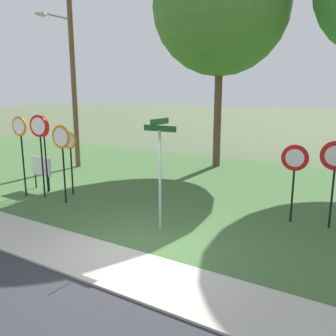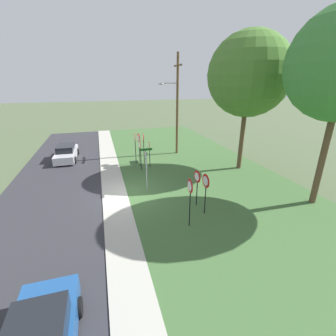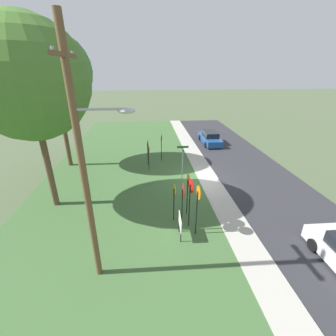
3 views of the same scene
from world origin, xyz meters
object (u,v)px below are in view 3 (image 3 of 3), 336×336
Objects in this scene: yield_sign_near_right at (162,141)px; utility_pole at (85,162)px; yield_sign_near_left at (148,146)px; street_name_post at (182,162)px; parked_sedan_distant at (210,138)px; oak_tree_left at (29,80)px; stop_sign_near_right at (174,195)px; stop_sign_far_center at (198,200)px; stop_sign_far_left at (183,197)px; stop_sign_far_right at (188,185)px; stop_sign_near_left at (190,193)px; yield_sign_far_left at (149,151)px; notice_board at (180,223)px; oak_tree_right at (54,71)px.

yield_sign_near_right is 0.28× the size of utility_pole.
yield_sign_near_left is 0.81× the size of street_name_post.
oak_tree_left is at bearing 131.66° from parked_sedan_distant.
street_name_post is (-4.73, -1.19, -0.21)m from yield_sign_near_right.
stop_sign_far_center is (-1.29, -1.00, 0.42)m from stop_sign_near_right.
yield_sign_near_right is at bearing -58.33° from yield_sign_near_left.
stop_sign_far_center reaches higher than stop_sign_far_left.
stop_sign_far_left is 1.61m from stop_sign_far_right.
stop_sign_near_left is 1.02× the size of stop_sign_far_left.
stop_sign_far_center reaches higher than yield_sign_far_left.
stop_sign_near_left is 1.11× the size of stop_sign_far_right.
street_name_post is (4.45, -1.12, 0.15)m from stop_sign_near_right.
oak_tree_left reaches higher than utility_pole.
stop_sign_far_center is at bearing -77.95° from notice_board.
stop_sign_far_center is 1.27× the size of yield_sign_far_left.
stop_sign_near_right is at bearing 35.34° from stop_sign_far_center.
stop_sign_far_right is 1.17× the size of yield_sign_far_left.
oak_tree_right is at bearing 80.61° from yield_sign_near_left.
parked_sedan_distant is (9.70, -4.72, -1.15)m from street_name_post.
stop_sign_far_center is 0.26× the size of oak_tree_right.
street_name_post reaches higher than stop_sign_far_left.
notice_board is at bearing -141.01° from oak_tree_right.
stop_sign_far_center is at bearing 179.13° from street_name_post.
stop_sign_far_right is (0.56, -0.85, 0.28)m from stop_sign_near_right.
stop_sign_near_right is 0.81× the size of stop_sign_far_left.
utility_pole is 2.02× the size of parked_sedan_distant.
stop_sign_far_right is at bearing -57.93° from stop_sign_near_right.
oak_tree_right reaches higher than street_name_post.
utility_pole is at bearing -146.39° from oak_tree_left.
oak_tree_right reaches higher than stop_sign_near_right.
yield_sign_near_left is at bearing 14.01° from stop_sign_far_left.
street_name_post is at bearing -165.54° from yield_sign_near_right.
stop_sign_near_right is at bearing 6.71° from notice_board.
stop_sign_far_left is 2.23× the size of notice_board.
stop_sign_near_left is 0.57m from stop_sign_far_left.
stop_sign_near_left is 1.02× the size of stop_sign_far_center.
yield_sign_near_right is at bearing 14.44° from street_name_post.
yield_sign_near_left is at bearing 32.96° from street_name_post.
utility_pole reaches higher than stop_sign_near_left.
oak_tree_left is at bearing 64.58° from notice_board.
stop_sign_far_center is at bearing -170.03° from stop_sign_near_left.
stop_sign_far_right is (1.15, -0.09, -0.20)m from stop_sign_near_left.
yield_sign_far_left is at bearing -50.71° from oak_tree_left.
yield_sign_far_left reaches higher than parked_sedan_distant.
stop_sign_far_left reaches higher than stop_sign_near_right.
yield_sign_near_left is at bearing -95.41° from oak_tree_right.
oak_tree_right is at bearing 64.86° from street_name_post.
utility_pole is at bearing -158.65° from oak_tree_right.
yield_sign_far_left is 1.76× the size of notice_board.
utility_pole reaches higher than stop_sign_far_left.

